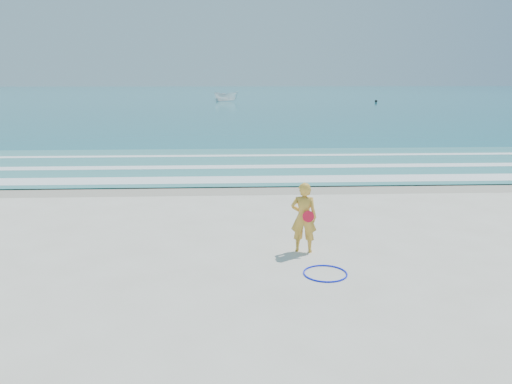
{
  "coord_description": "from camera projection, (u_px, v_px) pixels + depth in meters",
  "views": [
    {
      "loc": [
        -0.7,
        -9.23,
        4.08
      ],
      "look_at": [
        -0.08,
        4.0,
        1.0
      ],
      "focal_mm": 35.0,
      "sensor_mm": 36.0,
      "label": 1
    }
  ],
  "objects": [
    {
      "name": "foam_near",
      "position": [
        250.0,
        179.0,
        19.95
      ],
      "size": [
        400.0,
        1.4,
        0.01
      ],
      "primitive_type": "cube",
      "color": "white",
      "rests_on": "shallow"
    },
    {
      "name": "boat",
      "position": [
        226.0,
        97.0,
        81.87
      ],
      "size": [
        4.4,
        2.72,
        1.59
      ],
      "primitive_type": "imported",
      "rotation": [
        0.0,
        0.0,
        1.27
      ],
      "color": "white",
      "rests_on": "ocean"
    },
    {
      "name": "ground",
      "position": [
        269.0,
        286.0,
        9.94
      ],
      "size": [
        400.0,
        400.0,
        0.0
      ],
      "primitive_type": "plane",
      "color": "silver",
      "rests_on": "ground"
    },
    {
      "name": "shallow",
      "position": [
        248.0,
        164.0,
        23.55
      ],
      "size": [
        400.0,
        10.0,
        0.01
      ],
      "primitive_type": "cube",
      "color": "#59B7AD",
      "rests_on": "ocean"
    },
    {
      "name": "ocean",
      "position": [
        235.0,
        95.0,
        112.09
      ],
      "size": [
        400.0,
        190.0,
        0.04
      ],
      "primitive_type": "cube",
      "color": "#19727F",
      "rests_on": "ground"
    },
    {
      "name": "wet_sand",
      "position": [
        252.0,
        188.0,
        18.7
      ],
      "size": [
        400.0,
        2.4,
        0.0
      ],
      "primitive_type": "cube",
      "color": "#B2A893",
      "rests_on": "ground"
    },
    {
      "name": "hoop",
      "position": [
        325.0,
        273.0,
        10.54
      ],
      "size": [
        1.14,
        1.14,
        0.03
      ],
      "primitive_type": "torus",
      "rotation": [
        0.0,
        0.0,
        -0.25
      ],
      "color": "#0D1DEE",
      "rests_on": "ground"
    },
    {
      "name": "foam_mid",
      "position": [
        248.0,
        167.0,
        22.77
      ],
      "size": [
        400.0,
        0.9,
        0.01
      ],
      "primitive_type": "cube",
      "color": "white",
      "rests_on": "shallow"
    },
    {
      "name": "woman",
      "position": [
        304.0,
        217.0,
        11.72
      ],
      "size": [
        0.69,
        0.52,
        1.69
      ],
      "color": "gold",
      "rests_on": "ground"
    },
    {
      "name": "foam_far",
      "position": [
        246.0,
        155.0,
        25.98
      ],
      "size": [
        400.0,
        0.6,
        0.01
      ],
      "primitive_type": "cube",
      "color": "white",
      "rests_on": "shallow"
    },
    {
      "name": "buoy",
      "position": [
        376.0,
        101.0,
        78.35
      ],
      "size": [
        0.43,
        0.43,
        0.43
      ],
      "primitive_type": "sphere",
      "color": "black",
      "rests_on": "ocean"
    }
  ]
}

